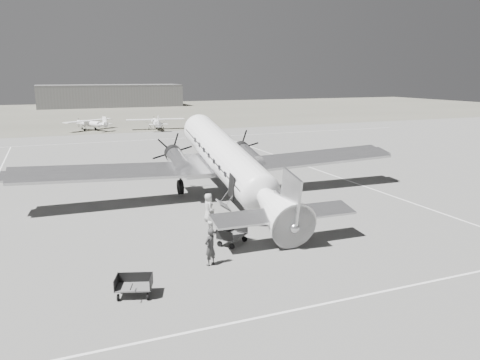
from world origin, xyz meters
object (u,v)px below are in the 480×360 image
at_px(light_plane_left, 90,125).
at_px(light_plane_right, 156,124).
at_px(ramp_agent, 212,221).
at_px(passenger, 208,207).
at_px(baggage_cart_far, 134,286).
at_px(ground_crew, 210,247).
at_px(baggage_cart_near, 232,235).
at_px(hangar_main, 110,96).
at_px(dc3_airliner, 230,164).

height_order(light_plane_left, light_plane_right, light_plane_right).
xyz_separation_m(ramp_agent, passenger, (0.55, 2.36, 0.16)).
xyz_separation_m(light_plane_left, baggage_cart_far, (-3.78, -66.25, -0.55)).
distance_m(baggage_cart_far, ground_crew, 4.69).
height_order(light_plane_left, ramp_agent, light_plane_left).
bearing_deg(baggage_cart_near, ground_crew, -168.90).
distance_m(baggage_cart_near, baggage_cart_far, 7.70).
bearing_deg(baggage_cart_near, passenger, 51.50).
relative_size(hangar_main, baggage_cart_far, 25.49).
xyz_separation_m(light_plane_left, ground_crew, (0.41, -64.21, -0.05)).
height_order(dc3_airliner, baggage_cart_near, dc3_airliner).
bearing_deg(hangar_main, dc3_airliner, -92.81).
bearing_deg(ramp_agent, baggage_cart_far, 137.03).
xyz_separation_m(baggage_cart_near, passenger, (0.11, 4.61, 0.43)).
xyz_separation_m(dc3_airliner, light_plane_right, (5.32, 50.45, -1.91)).
relative_size(hangar_main, passenger, 22.32).
bearing_deg(dc3_airliner, baggage_cart_near, -108.77).
bearing_deg(hangar_main, light_plane_right, -90.38).
bearing_deg(hangar_main, ground_crew, -94.87).
height_order(light_plane_left, baggage_cart_near, light_plane_left).
relative_size(baggage_cart_near, passenger, 0.97).
bearing_deg(ramp_agent, light_plane_right, -10.52).
distance_m(dc3_airliner, light_plane_left, 53.90).
bearing_deg(ramp_agent, passenger, -14.87).
height_order(dc3_airliner, ramp_agent, dc3_airliner).
distance_m(baggage_cart_far, passenger, 11.09).
height_order(baggage_cart_near, passenger, passenger).
bearing_deg(passenger, light_plane_left, 2.91).
bearing_deg(baggage_cart_near, light_plane_right, 44.76).
distance_m(dc3_airliner, passenger, 5.09).
relative_size(dc3_airliner, passenger, 16.60).
xyz_separation_m(ground_crew, ramp_agent, (1.68, 4.63, -0.19)).
relative_size(ramp_agent, passenger, 0.83).
bearing_deg(light_plane_left, hangar_main, 45.35).
xyz_separation_m(dc3_airliner, ramp_agent, (-3.47, -6.00, -2.20)).
relative_size(hangar_main, dc3_airliner, 1.34).
bearing_deg(ground_crew, baggage_cart_near, -162.59).
height_order(ground_crew, passenger, ground_crew).
relative_size(dc3_airliner, baggage_cart_near, 17.19).
height_order(dc3_airliner, ground_crew, dc3_airliner).
relative_size(light_plane_left, ground_crew, 5.05).
xyz_separation_m(light_plane_right, baggage_cart_far, (-14.65, -63.12, -0.60)).
relative_size(ground_crew, ramp_agent, 1.24).
relative_size(light_plane_left, ramp_agent, 6.26).
height_order(baggage_cart_far, ground_crew, ground_crew).
bearing_deg(baggage_cart_far, dc3_airliner, 72.24).
bearing_deg(ground_crew, ramp_agent, -140.75).
relative_size(dc3_airliner, baggage_cart_far, 18.96).
bearing_deg(light_plane_right, passenger, -92.43).
bearing_deg(light_plane_left, ground_crew, -124.26).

